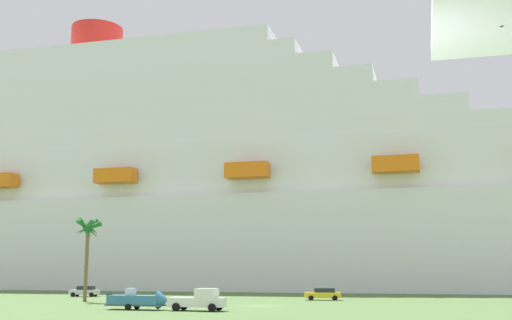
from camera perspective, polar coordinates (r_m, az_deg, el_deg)
ground_plane at (r=101.95m, az=3.76°, el=-12.14°), size 600.00×600.00×0.00m
cruise_ship at (r=136.78m, az=-5.92°, el=-3.04°), size 229.00×44.78×68.63m
pickup_truck at (r=64.18m, az=-5.16°, el=-12.53°), size 5.71×2.56×2.20m
small_boat_on_trailer at (r=66.65m, az=-10.33°, el=-12.39°), size 7.70×2.37×2.15m
palm_tree at (r=84.81m, az=-15.00°, el=-6.47°), size 3.75×3.31×10.68m
parked_car_yellow_taxi at (r=86.44m, az=6.09°, el=-11.96°), size 5.04×2.68×1.58m
parked_car_silver_sedan at (r=100.35m, az=-15.25°, el=-11.38°), size 4.49×2.61×1.58m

